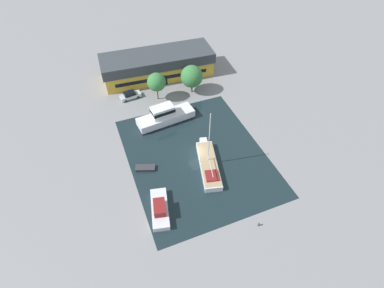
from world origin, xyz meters
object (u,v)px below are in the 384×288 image
motor_cruiser (165,116)px  quay_tree_by_water (156,82)px  quay_tree_near_building (192,76)px  small_dinghy (145,168)px  sailboat_moored (209,164)px  parked_car (130,95)px  warehouse_building (158,65)px  cabin_boat (160,209)px

motor_cruiser → quay_tree_by_water: bearing=-12.3°
motor_cruiser → quay_tree_near_building: bearing=-55.5°
small_dinghy → quay_tree_near_building: bearing=-20.8°
sailboat_moored → motor_cruiser: bearing=117.2°
parked_car → small_dinghy: (-2.49, -21.56, -0.57)m
warehouse_building → quay_tree_by_water: (-2.96, -9.16, 1.50)m
warehouse_building → quay_tree_near_building: 10.84m
warehouse_building → parked_car: (-8.72, -6.56, -2.18)m
small_dinghy → sailboat_moored: bearing=-88.6°
quay_tree_near_building → small_dinghy: size_ratio=1.75×
warehouse_building → parked_car: 11.12m
warehouse_building → motor_cruiser: bearing=-98.7°
quay_tree_by_water → motor_cruiser: bearing=-96.3°
warehouse_building → motor_cruiser: size_ratio=2.20×
quay_tree_by_water → warehouse_building: bearing=72.1°
small_dinghy → quay_tree_by_water: bearing=-3.0°
warehouse_building → small_dinghy: bearing=-107.9°
warehouse_building → motor_cruiser: warehouse_building is taller
warehouse_building → cabin_boat: warehouse_building is taller
sailboat_moored → motor_cruiser: sailboat_moored is taller
sailboat_moored → warehouse_building: bearing=103.4°
parked_car → small_dinghy: size_ratio=1.29×
quay_tree_near_building → sailboat_moored: (-5.67, -22.41, -3.49)m
quay_tree_near_building → sailboat_moored: size_ratio=0.54×
sailboat_moored → cabin_boat: bearing=-138.4°
parked_car → sailboat_moored: (8.27, -25.28, -0.17)m
sailboat_moored → small_dinghy: (-10.76, 3.72, -0.40)m
quay_tree_near_building → cabin_boat: (-16.60, -28.06, -3.34)m
sailboat_moored → quay_tree_near_building: bearing=90.0°
quay_tree_near_building → small_dinghy: bearing=-131.3°
warehouse_building → parked_car: size_ratio=5.57×
quay_tree_near_building → small_dinghy: (-16.43, -18.69, -3.89)m
warehouse_building → motor_cruiser: 17.65m
parked_car → motor_cruiser: bearing=17.8°
quay_tree_by_water → small_dinghy: quay_tree_by_water is taller
sailboat_moored → small_dinghy: bearing=175.1°
cabin_boat → quay_tree_by_water: bearing=86.5°
sailboat_moored → cabin_boat: 12.30m
quay_tree_near_building → sailboat_moored: 23.38m
sailboat_moored → small_dinghy: size_ratio=3.23×
quay_tree_near_building → cabin_boat: quay_tree_near_building is taller
sailboat_moored → motor_cruiser: 15.09m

